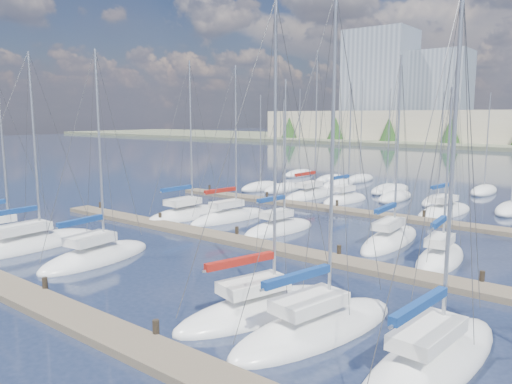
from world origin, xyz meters
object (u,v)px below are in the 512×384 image
Objects in this scene: sailboat_l at (440,258)px; sailboat_e at (316,328)px; sailboat_d at (261,309)px; sailboat_j at (279,229)px; sailboat_k at (390,240)px; sailboat_b at (29,245)px; sailboat_h at (186,215)px; sailboat_c at (96,257)px; sailboat_a at (0,235)px; sailboat_o at (345,200)px; sailboat_i at (230,217)px; sailboat_n at (311,195)px; sailboat_f at (432,361)px; sailboat_p at (445,211)px.

sailboat_e is (-0.57, -12.81, 0.00)m from sailboat_l.
sailboat_j is at bearing 138.79° from sailboat_d.
sailboat_k is (7.77, 1.97, 0.00)m from sailboat_j.
sailboat_h reaches higher than sailboat_b.
sailboat_c is at bearing -165.51° from sailboat_d.
sailboat_j is at bearing 4.66° from sailboat_h.
sailboat_j reaches higher than sailboat_l.
sailboat_b is 25.66m from sailboat_l.
sailboat_j is at bearing 47.45° from sailboat_a.
sailboat_b is at bearing -98.57° from sailboat_o.
sailboat_i is at bearing -96.67° from sailboat_o.
sailboat_c is (5.86, 1.02, 0.01)m from sailboat_b.
sailboat_n reaches higher than sailboat_f.
sailboat_c is 29.51m from sailboat_p.
sailboat_p is at bearing 111.62° from sailboat_f.
sailboat_a is 0.83× the size of sailboat_e.
sailboat_i is 0.96× the size of sailboat_h.
sailboat_p is 28.76m from sailboat_f.
sailboat_d reaches higher than sailboat_f.
sailboat_j is 0.85× the size of sailboat_d.
sailboat_k is (17.78, 15.72, 0.02)m from sailboat_b.
sailboat_o is at bearing -5.36° from sailboat_n.
sailboat_e is (15.46, -0.45, 0.00)m from sailboat_c.
sailboat_b is 0.99× the size of sailboat_f.
sailboat_o is (-2.42, 14.53, 0.01)m from sailboat_j.
sailboat_h is at bearing -98.00° from sailboat_n.
sailboat_p is at bearing 109.45° from sailboat_e.
sailboat_e is (25.54, 0.52, 0.00)m from sailboat_a.
sailboat_l is (21.89, 13.38, 0.01)m from sailboat_b.
sailboat_p is (17.35, 28.21, 0.02)m from sailboat_b.
sailboat_j is 14.73m from sailboat_o.
sailboat_i reaches higher than sailboat_o.
sailboat_i is at bearing 178.48° from sailboat_j.
sailboat_j is at bearing 51.75° from sailboat_b.
sailboat_o reaches higher than sailboat_j.
sailboat_d is (18.46, 0.73, 0.01)m from sailboat_b.
sailboat_k reaches higher than sailboat_l.
sailboat_h is (-17.74, 12.52, -0.01)m from sailboat_d.
sailboat_n reaches higher than sailboat_k.
sailboat_p is at bearing 101.14° from sailboat_l.
sailboat_k is (14.49, -13.07, -0.01)m from sailboat_n.
sailboat_d is 1.02× the size of sailboat_h.
sailboat_l is 15.50m from sailboat_p.
sailboat_n is at bearing 81.29° from sailboat_b.
sailboat_d reaches higher than sailboat_a.
sailboat_p reaches higher than sailboat_f.
sailboat_o reaches higher than sailboat_a.
sailboat_e is (16.91, -14.07, -0.01)m from sailboat_i.
sailboat_b is 28.97m from sailboat_n.
sailboat_b reaches higher than sailboat_k.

